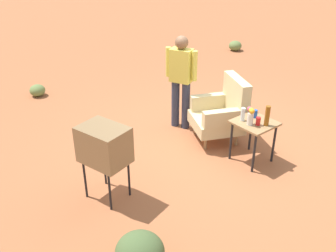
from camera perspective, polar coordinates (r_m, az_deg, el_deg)
The scene contains 13 objects.
ground_plane at distance 6.42m, azimuth 6.35°, elevation -2.12°, with size 60.00×60.00×0.00m, color #A05B38.
armchair at distance 6.27m, azimuth 8.20°, elevation 2.14°, with size 1.01×1.02×1.06m.
side_table at distance 5.72m, azimuth 12.83°, elevation -0.27°, with size 0.56×0.56×0.66m.
tv_on_stand at distance 4.77m, azimuth -9.59°, elevation -2.87°, with size 0.70×0.59×1.03m.
person_standing at distance 6.44m, azimuth 1.97°, elevation 7.39°, with size 0.53×0.35×1.64m.
bottle_short_clear at distance 5.63m, azimuth 11.20°, elevation 1.74°, with size 0.06×0.06×0.20m, color silver.
soda_can_red at distance 5.57m, azimuth 13.43°, elevation 0.72°, with size 0.07×0.07×0.12m, color red.
soda_can_blue at distance 5.78m, azimuth 12.98°, elevation 1.81°, with size 0.07×0.07×0.12m, color blue.
bottle_tall_amber at distance 5.55m, azimuth 14.72°, elevation 1.49°, with size 0.07×0.07×0.30m, color brown.
flower_vase at distance 5.51m, azimuth 12.32°, elevation 1.58°, with size 0.15×0.10×0.27m.
shrub_near at distance 11.32m, azimuth 10.09°, elevation 11.82°, with size 0.36×0.36×0.28m, color olive.
shrub_mid at distance 4.14m, azimuth -4.26°, elevation -18.42°, with size 0.52×0.52×0.40m, color #475B33.
shrub_far at distance 8.48m, azimuth -19.07°, elevation 5.10°, with size 0.32×0.32×0.25m, color olive.
Camera 1 is at (3.89, -3.98, 3.19)m, focal length 40.48 mm.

